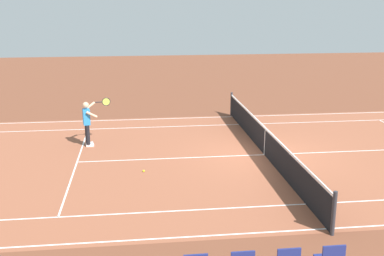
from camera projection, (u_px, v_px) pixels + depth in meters
ground_plane at (264, 155)px, 16.37m from camera, size 60.00×60.00×0.00m
court_slab at (264, 155)px, 16.37m from camera, size 24.20×11.40×0.00m
court_line_markings at (264, 155)px, 16.37m from camera, size 23.85×11.05×0.01m
tennis_net at (265, 141)px, 16.24m from camera, size 0.10×11.70×1.08m
tennis_player_near at (88, 121)px, 17.16m from camera, size 1.01×0.84×1.70m
tennis_ball at (144, 171)px, 14.74m from camera, size 0.07×0.07×0.07m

